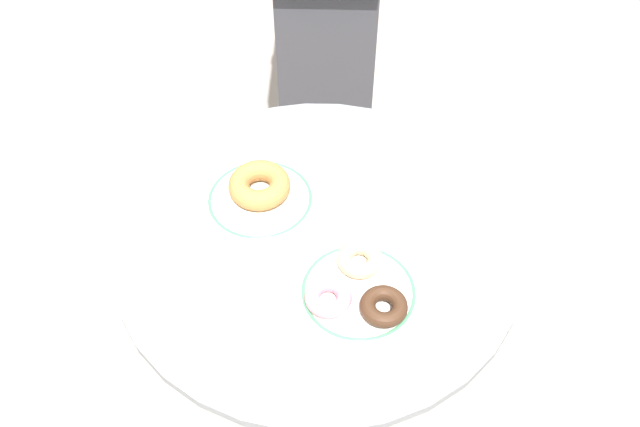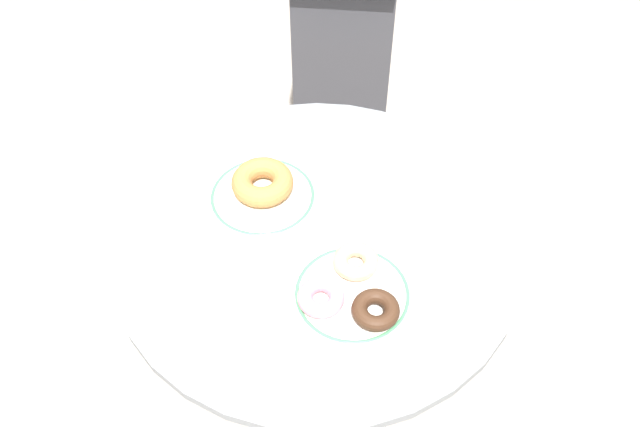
# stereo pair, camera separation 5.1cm
# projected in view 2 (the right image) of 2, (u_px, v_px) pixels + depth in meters

# --- Properties ---
(ground_plane) EXTENTS (7.00, 7.00, 0.02)m
(ground_plane) POSITION_uv_depth(u_px,v_px,m) (318.00, 418.00, 1.70)
(ground_plane) COLOR #9E9389
(cafe_table) EXTENTS (0.69, 0.69, 0.73)m
(cafe_table) POSITION_uv_depth(u_px,v_px,m) (318.00, 299.00, 1.29)
(cafe_table) COLOR gray
(cafe_table) RESTS_ON ground
(plate_left) EXTENTS (0.19, 0.19, 0.01)m
(plate_left) POSITION_uv_depth(u_px,v_px,m) (263.00, 197.00, 1.19)
(plate_left) COLOR white
(plate_left) RESTS_ON cafe_table
(plate_right) EXTENTS (0.19, 0.19, 0.01)m
(plate_right) POSITION_uv_depth(u_px,v_px,m) (352.00, 294.00, 1.05)
(plate_right) COLOR white
(plate_right) RESTS_ON cafe_table
(donut_old_fashioned) EXTENTS (0.14, 0.14, 0.04)m
(donut_old_fashioned) POSITION_uv_depth(u_px,v_px,m) (260.00, 184.00, 1.18)
(donut_old_fashioned) COLOR #BC7F42
(donut_old_fashioned) RESTS_ON plate_left
(donut_chocolate) EXTENTS (0.10, 0.10, 0.02)m
(donut_chocolate) POSITION_uv_depth(u_px,v_px,m) (376.00, 310.00, 1.01)
(donut_chocolate) COLOR #422819
(donut_chocolate) RESTS_ON plate_right
(donut_glazed) EXTENTS (0.07, 0.07, 0.02)m
(donut_glazed) POSITION_uv_depth(u_px,v_px,m) (356.00, 261.00, 1.07)
(donut_glazed) COLOR #E0B789
(donut_glazed) RESTS_ON plate_right
(donut_pink_frosted) EXTENTS (0.10, 0.10, 0.02)m
(donut_pink_frosted) POSITION_uv_depth(u_px,v_px,m) (321.00, 297.00, 1.03)
(donut_pink_frosted) COLOR pink
(donut_pink_frosted) RESTS_ON plate_right
(paper_napkin) EXTENTS (0.15, 0.13, 0.01)m
(paper_napkin) POSITION_uv_depth(u_px,v_px,m) (210.00, 296.00, 1.06)
(paper_napkin) COLOR white
(paper_napkin) RESTS_ON cafe_table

